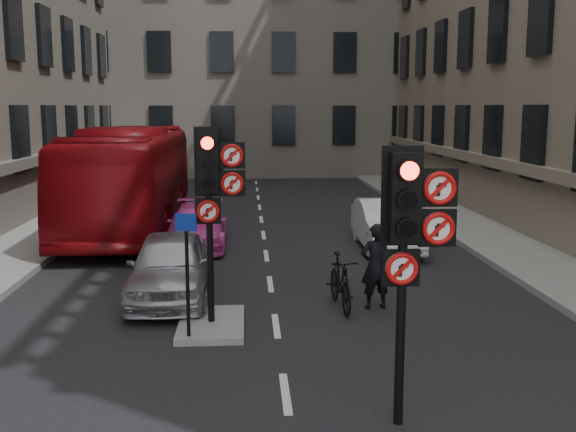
{
  "coord_description": "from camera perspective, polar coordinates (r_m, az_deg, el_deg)",
  "views": [
    {
      "loc": [
        -0.53,
        -7.06,
        4.05
      ],
      "look_at": [
        0.02,
        1.82,
        2.6
      ],
      "focal_mm": 42.0,
      "sensor_mm": 36.0,
      "label": 1
    }
  ],
  "objects": [
    {
      "name": "bus_red",
      "position": [
        23.21,
        -13.06,
        3.19
      ],
      "size": [
        3.05,
        12.21,
        3.39
      ],
      "primitive_type": "imported",
      "rotation": [
        0.0,
        0.0,
        0.02
      ],
      "color": "maroon",
      "rests_on": "ground"
    },
    {
      "name": "pavement_right",
      "position": [
        20.95,
        18.17,
        -2.13
      ],
      "size": [
        3.0,
        50.0,
        0.16
      ],
      "primitive_type": "cube",
      "color": "gray",
      "rests_on": "ground"
    },
    {
      "name": "pavement_left",
      "position": [
        20.58,
        -22.43,
        -2.58
      ],
      "size": [
        3.0,
        50.0,
        0.16
      ],
      "primitive_type": "cube",
      "color": "gray",
      "rests_on": "ground"
    },
    {
      "name": "car_white",
      "position": [
        19.51,
        8.29,
        -0.74
      ],
      "size": [
        1.53,
        4.24,
        1.39
      ],
      "primitive_type": "imported",
      "rotation": [
        0.0,
        0.0,
        -0.02
      ],
      "color": "white",
      "rests_on": "ground"
    },
    {
      "name": "info_sign",
      "position": [
        11.57,
        -8.56,
        -3.51
      ],
      "size": [
        0.37,
        0.16,
        2.16
      ],
      "rotation": [
        0.0,
        0.0,
        -0.28
      ],
      "color": "black",
      "rests_on": "centre_island"
    },
    {
      "name": "signal_far",
      "position": [
        12.14,
        -6.32,
        2.83
      ],
      "size": [
        0.91,
        0.4,
        3.58
      ],
      "color": "black",
      "rests_on": "centre_island"
    },
    {
      "name": "building_far",
      "position": [
        45.45,
        -3.0,
        16.77
      ],
      "size": [
        30.0,
        14.0,
        20.0
      ],
      "primitive_type": "cube",
      "color": "slate",
      "rests_on": "ground"
    },
    {
      "name": "centre_island",
      "position": [
        12.72,
        -6.49,
        -9.08
      ],
      "size": [
        1.2,
        2.0,
        0.12
      ],
      "primitive_type": "cube",
      "color": "gray",
      "rests_on": "ground"
    },
    {
      "name": "car_pink",
      "position": [
        19.83,
        -7.71,
        -0.84
      ],
      "size": [
        1.74,
        4.17,
        1.2
      ],
      "primitive_type": "imported",
      "rotation": [
        0.0,
        0.0,
        0.01
      ],
      "color": "#D93FA5",
      "rests_on": "ground"
    },
    {
      "name": "motorcyclist",
      "position": [
        13.69,
        7.42,
        -4.24
      ],
      "size": [
        0.71,
        0.53,
        1.75
      ],
      "primitive_type": "imported",
      "rotation": [
        0.0,
        0.0,
        3.33
      ],
      "color": "black",
      "rests_on": "ground"
    },
    {
      "name": "signal_near",
      "position": [
        8.43,
        10.32,
        -0.92
      ],
      "size": [
        0.91,
        0.4,
        3.58
      ],
      "color": "black",
      "rests_on": "ground"
    },
    {
      "name": "car_silver",
      "position": [
        14.55,
        -9.97,
        -4.19
      ],
      "size": [
        1.76,
        4.16,
        1.4
      ],
      "primitive_type": "imported",
      "rotation": [
        0.0,
        0.0,
        0.03
      ],
      "color": "#9FA2A7",
      "rests_on": "ground"
    },
    {
      "name": "motorcycle",
      "position": [
        13.65,
        4.45,
        -5.6
      ],
      "size": [
        0.66,
        1.89,
        1.11
      ],
      "primitive_type": "imported",
      "rotation": [
        0.0,
        0.0,
        0.07
      ],
      "color": "black",
      "rests_on": "ground"
    }
  ]
}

